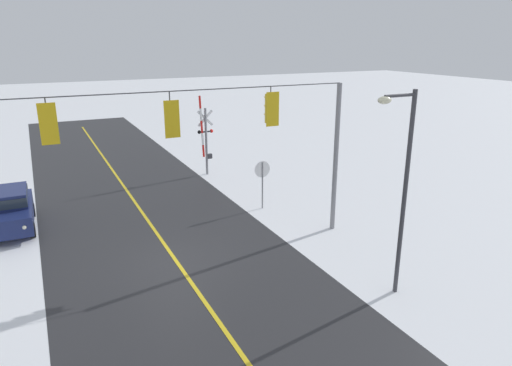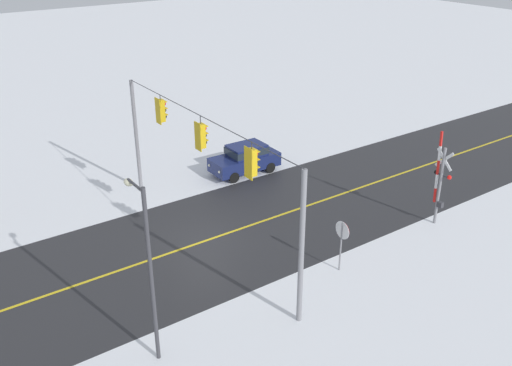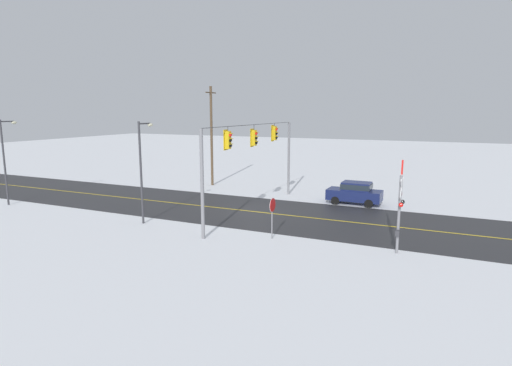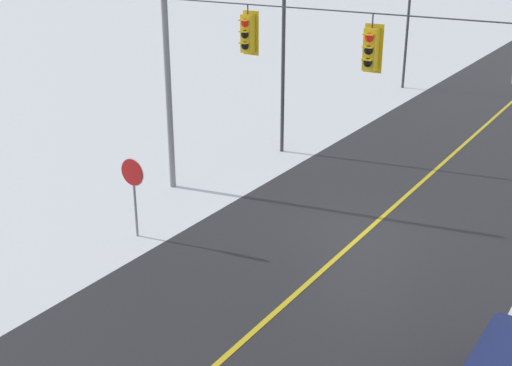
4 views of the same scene
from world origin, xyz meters
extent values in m
plane|color=white|center=(0.00, 0.00, 0.00)|extent=(160.00, 160.00, 0.00)
cube|color=#28282B|center=(0.00, 6.00, 0.00)|extent=(9.00, 80.00, 0.01)
cube|color=gold|center=(0.00, 6.00, 0.01)|extent=(0.14, 72.00, 0.01)
cylinder|color=gray|center=(-7.00, 0.00, 3.10)|extent=(0.20, 0.20, 6.20)
cylinder|color=gray|center=(7.00, 0.00, 3.10)|extent=(0.20, 0.20, 6.20)
cylinder|color=#38383D|center=(0.00, 0.00, 6.20)|extent=(14.00, 0.04, 0.04)
cylinder|color=#38383D|center=(-3.92, 0.00, 6.06)|extent=(0.04, 0.04, 0.28)
cube|color=gold|center=(-3.92, 0.00, 5.38)|extent=(0.34, 0.28, 1.08)
cube|color=gold|center=(-3.92, 0.16, 5.38)|extent=(0.52, 0.03, 1.26)
sphere|color=red|center=(-3.92, -0.15, 5.70)|extent=(0.24, 0.24, 0.24)
cube|color=gold|center=(-3.92, -0.22, 5.79)|extent=(0.26, 0.16, 0.03)
sphere|color=black|center=(-3.92, -0.15, 5.38)|extent=(0.24, 0.24, 0.24)
cube|color=gold|center=(-3.92, -0.22, 5.47)|extent=(0.26, 0.16, 0.03)
sphere|color=black|center=(-3.92, -0.15, 5.06)|extent=(0.24, 0.24, 0.24)
cube|color=gold|center=(-3.92, -0.22, 5.15)|extent=(0.26, 0.16, 0.03)
cylinder|color=#38383D|center=(-0.11, 0.00, 6.02)|extent=(0.04, 0.04, 0.37)
cube|color=gold|center=(-0.11, 0.00, 5.29)|extent=(0.34, 0.28, 1.08)
cube|color=gold|center=(-0.11, 0.16, 5.29)|extent=(0.52, 0.03, 1.26)
sphere|color=red|center=(-0.11, -0.15, 5.61)|extent=(0.24, 0.24, 0.24)
cube|color=gold|center=(-0.11, -0.22, 5.70)|extent=(0.26, 0.16, 0.03)
sphere|color=black|center=(-0.11, -0.15, 5.29)|extent=(0.24, 0.24, 0.24)
cube|color=gold|center=(-0.11, -0.22, 5.38)|extent=(0.26, 0.16, 0.03)
sphere|color=black|center=(-0.11, -0.15, 4.97)|extent=(0.24, 0.24, 0.24)
cube|color=gold|center=(-0.11, -0.22, 5.06)|extent=(0.26, 0.16, 0.03)
cylinder|color=#38383D|center=(3.68, 0.00, 6.09)|extent=(0.04, 0.04, 0.23)
cube|color=gold|center=(3.68, 0.00, 5.43)|extent=(0.34, 0.28, 1.08)
cube|color=gold|center=(3.68, 0.16, 5.43)|extent=(0.52, 0.03, 1.26)
sphere|color=red|center=(3.68, -0.15, 5.75)|extent=(0.24, 0.24, 0.24)
cube|color=gold|center=(3.68, -0.22, 5.83)|extent=(0.26, 0.16, 0.03)
sphere|color=black|center=(3.68, -0.15, 5.43)|extent=(0.24, 0.24, 0.24)
cube|color=gold|center=(3.68, -0.22, 5.51)|extent=(0.26, 0.16, 0.03)
sphere|color=black|center=(3.68, -0.15, 5.11)|extent=(0.24, 0.24, 0.24)
cube|color=gold|center=(3.68, -0.22, 5.19)|extent=(0.26, 0.16, 0.03)
cylinder|color=gray|center=(-5.39, -3.54, 1.15)|extent=(0.07, 0.07, 2.30)
cylinder|color=#B71414|center=(-5.39, -3.58, 1.95)|extent=(0.76, 0.03, 0.76)
cylinder|color=white|center=(-5.39, -3.56, 1.95)|extent=(0.80, 0.01, 0.80)
cylinder|color=gray|center=(-5.04, -10.26, 2.00)|extent=(0.14, 0.14, 4.00)
cube|color=white|center=(-5.04, -10.31, 3.40)|extent=(0.98, 0.04, 0.98)
cube|color=white|center=(-5.04, -10.31, 3.40)|extent=(0.98, 0.04, 0.98)
cube|color=#38383D|center=(-5.04, -10.30, 2.60)|extent=(0.80, 0.06, 0.08)
sphere|color=red|center=(-5.42, -10.36, 2.60)|extent=(0.22, 0.22, 0.22)
sphere|color=black|center=(-4.66, -10.36, 2.60)|extent=(0.22, 0.22, 0.22)
cube|color=red|center=(-4.85, -10.26, 1.46)|extent=(0.13, 0.08, 0.73)
cube|color=white|center=(-4.82, -10.26, 2.19)|extent=(0.13, 0.08, 0.73)
cube|color=red|center=(-4.79, -10.26, 2.92)|extent=(0.13, 0.08, 0.73)
cube|color=white|center=(-4.76, -10.26, 3.64)|extent=(0.13, 0.08, 0.73)
cube|color=red|center=(-4.73, -10.26, 4.37)|extent=(0.13, 0.08, 0.73)
cube|color=#38383D|center=(-5.22, -10.26, 1.10)|extent=(0.28, 0.20, 0.28)
cube|color=navy|center=(5.47, -5.98, 0.72)|extent=(1.83, 4.13, 0.80)
cube|color=navy|center=(5.47, -6.13, 1.42)|extent=(1.53, 2.16, 0.64)
cube|color=#232D38|center=(5.47, -6.13, 1.42)|extent=(1.57, 2.24, 0.40)
sphere|color=#EFEACC|center=(4.94, -3.90, 0.77)|extent=(0.16, 0.16, 0.16)
sphere|color=#EFEACC|center=(6.08, -3.92, 0.77)|extent=(0.16, 0.16, 0.16)
cylinder|color=black|center=(4.70, -4.69, 0.32)|extent=(0.23, 0.64, 0.64)
cylinder|color=black|center=(6.30, -4.72, 0.32)|extent=(0.23, 0.64, 0.64)
cylinder|color=black|center=(4.65, -7.23, 0.32)|extent=(0.23, 0.64, 0.64)
cylinder|color=black|center=(6.25, -7.26, 0.32)|extent=(0.23, 0.64, 0.64)
cylinder|color=#38383D|center=(-5.80, 5.23, 3.25)|extent=(0.14, 0.14, 6.50)
cylinder|color=#38383D|center=(-5.25, 5.23, 6.35)|extent=(1.10, 0.09, 0.09)
ellipsoid|color=beige|center=(-4.70, 5.23, 6.25)|extent=(0.44, 0.28, 0.22)
camera|label=1|loc=(4.10, 15.13, 7.87)|focal=32.26mm
camera|label=2|loc=(-20.10, 11.19, 13.71)|focal=39.70mm
camera|label=3|loc=(-26.49, -12.14, 7.13)|focal=29.30mm
camera|label=4|loc=(6.63, -15.96, 8.26)|focal=46.12mm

